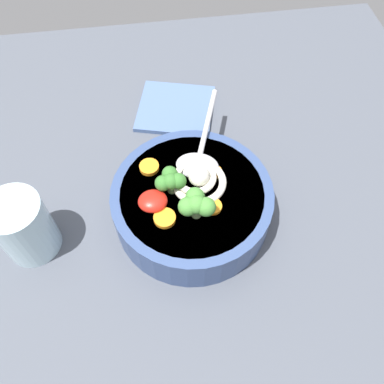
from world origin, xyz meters
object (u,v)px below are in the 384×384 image
noodle_pile (198,179)px  soup_spoon (199,158)px  drinking_glass (24,227)px  folded_napkin (176,108)px  soup_bowl (192,204)px

noodle_pile → soup_spoon: 3.80cm
noodle_pile → drinking_glass: size_ratio=0.83×
folded_napkin → drinking_glass: bearing=45.3°
soup_bowl → drinking_glass: 22.63cm
noodle_pile → soup_bowl: bearing=51.5°
drinking_glass → folded_napkin: (-22.76, -22.97, -4.53)cm
soup_spoon → folded_napkin: (1.51, -16.57, -6.59)cm
soup_spoon → noodle_pile: bearing=-172.0°
soup_bowl → folded_napkin: (-0.24, -21.55, -2.80)cm
soup_bowl → drinking_glass: size_ratio=2.25×
soup_bowl → soup_spoon: bearing=-109.4°
noodle_pile → soup_spoon: noodle_pile is taller
soup_bowl → noodle_pile: 4.33cm
drinking_glass → folded_napkin: drinking_glass is taller
noodle_pile → folded_napkin: noodle_pile is taller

